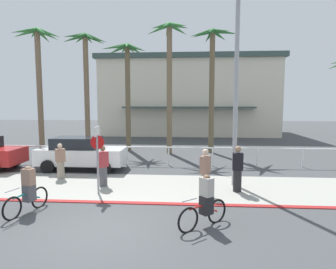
{
  "coord_description": "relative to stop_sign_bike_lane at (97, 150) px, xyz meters",
  "views": [
    {
      "loc": [
        2.34,
        -7.56,
        3.44
      ],
      "look_at": [
        1.35,
        6.0,
        1.99
      ],
      "focal_mm": 31.68,
      "sensor_mm": 36.0,
      "label": 1
    }
  ],
  "objects": [
    {
      "name": "sidewalk_strip",
      "position": [
        1.1,
        1.04,
        -1.67
      ],
      "size": [
        44.0,
        4.0,
        0.02
      ],
      "primitive_type": "cube",
      "color": "#9E9E93",
      "rests_on": "ground"
    },
    {
      "name": "cyclist_teal_0",
      "position": [
        -1.62,
        -2.02,
        -0.98
      ],
      "size": [
        0.54,
        1.77,
        1.5
      ],
      "color": "black",
      "rests_on": "ground"
    },
    {
      "name": "building_backdrop",
      "position": [
        3.29,
        24.2,
        2.52
      ],
      "size": [
        19.02,
        12.14,
        8.35
      ],
      "color": "beige",
      "rests_on": "ground"
    },
    {
      "name": "pedestrian_3",
      "position": [
        4.02,
        0.12,
        -0.86
      ],
      "size": [
        0.44,
        0.48,
        1.75
      ],
      "color": "gray",
      "rests_on": "ground"
    },
    {
      "name": "palm_tree_5",
      "position": [
        4.93,
        9.79,
        4.54
      ],
      "size": [
        3.43,
        3.59,
        8.39
      ],
      "color": "brown",
      "rests_on": "ground"
    },
    {
      "name": "curb_paint",
      "position": [
        1.1,
        -0.96,
        -1.66
      ],
      "size": [
        44.0,
        0.24,
        0.03
      ],
      "primitive_type": "cube",
      "color": "maroon",
      "rests_on": "ground"
    },
    {
      "name": "car_white_1",
      "position": [
        -2.14,
        3.96,
        -0.81
      ],
      "size": [
        4.4,
        2.02,
        1.69
      ],
      "color": "white",
      "rests_on": "ground"
    },
    {
      "name": "streetlight_curb",
      "position": [
        5.3,
        1.31,
        2.6
      ],
      "size": [
        0.24,
        2.54,
        7.5
      ],
      "color": "#9EA0A5",
      "rests_on": "ground"
    },
    {
      "name": "palm_tree_3",
      "position": [
        -1.07,
        10.47,
        4.2
      ],
      "size": [
        3.16,
        3.28,
        7.67
      ],
      "color": "brown",
      "rests_on": "ground"
    },
    {
      "name": "pedestrian_2",
      "position": [
        -0.11,
        1.02,
        -0.89
      ],
      "size": [
        0.45,
        0.48,
        1.7
      ],
      "color": "#4C4C51",
      "rests_on": "ground"
    },
    {
      "name": "stop_sign_bike_lane",
      "position": [
        0.0,
        0.0,
        0.0
      ],
      "size": [
        0.52,
        0.56,
        2.56
      ],
      "color": "gray",
      "rests_on": "ground"
    },
    {
      "name": "rail_fence",
      "position": [
        1.1,
        5.34,
        -0.84
      ],
      "size": [
        21.67,
        0.08,
        1.04
      ],
      "color": "white",
      "rests_on": "ground"
    },
    {
      "name": "cyclist_red_1",
      "position": [
        3.88,
        -2.71,
        -0.98
      ],
      "size": [
        1.4,
        1.25,
        1.5
      ],
      "color": "black",
      "rests_on": "ground"
    },
    {
      "name": "pedestrian_0",
      "position": [
        -2.41,
        2.13,
        -0.94
      ],
      "size": [
        0.48,
        0.45,
        1.61
      ],
      "color": "gray",
      "rests_on": "ground"
    },
    {
      "name": "palm_tree_4",
      "position": [
        2.08,
        9.25,
        4.68
      ],
      "size": [
        2.97,
        3.16,
        8.71
      ],
      "color": "#756047",
      "rests_on": "ground"
    },
    {
      "name": "pedestrian_1",
      "position": [
        5.29,
        0.64,
        -0.84
      ],
      "size": [
        0.42,
        0.35,
        1.8
      ],
      "color": "#232326",
      "rests_on": "ground"
    },
    {
      "name": "palm_tree_1",
      "position": [
        -6.52,
        8.48,
        4.54
      ],
      "size": [
        3.3,
        3.08,
        8.35
      ],
      "color": "#756047",
      "rests_on": "ground"
    },
    {
      "name": "ground_plane",
      "position": [
        1.1,
        6.84,
        -1.68
      ],
      "size": [
        80.0,
        80.0,
        0.0
      ],
      "primitive_type": "plane",
      "color": "#424447"
    },
    {
      "name": "palm_tree_2",
      "position": [
        -3.89,
        9.99,
        4.53
      ],
      "size": [
        3.23,
        3.19,
        8.31
      ],
      "color": "#756047",
      "rests_on": "ground"
    }
  ]
}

